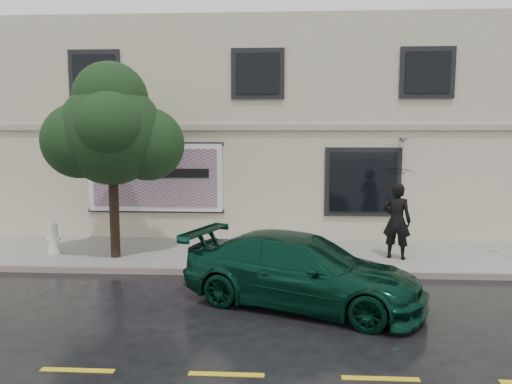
# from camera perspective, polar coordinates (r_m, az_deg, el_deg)

# --- Properties ---
(ground) EXTENTS (90.00, 90.00, 0.00)m
(ground) POSITION_cam_1_polar(r_m,az_deg,el_deg) (10.89, -1.23, -11.72)
(ground) COLOR black
(ground) RESTS_ON ground
(sidewalk) EXTENTS (20.00, 3.50, 0.15)m
(sidewalk) POSITION_cam_1_polar(r_m,az_deg,el_deg) (13.98, -0.18, -7.16)
(sidewalk) COLOR #9D9C95
(sidewalk) RESTS_ON ground
(curb) EXTENTS (20.00, 0.18, 0.16)m
(curb) POSITION_cam_1_polar(r_m,az_deg,el_deg) (12.30, -0.68, -9.15)
(curb) COLOR gray
(curb) RESTS_ON ground
(road_marking) EXTENTS (19.00, 0.12, 0.01)m
(road_marking) POSITION_cam_1_polar(r_m,az_deg,el_deg) (7.67, -3.41, -20.08)
(road_marking) COLOR gold
(road_marking) RESTS_ON ground
(building) EXTENTS (20.00, 8.12, 7.00)m
(building) POSITION_cam_1_polar(r_m,az_deg,el_deg) (19.30, 0.86, 7.02)
(building) COLOR beige
(building) RESTS_ON ground
(billboard) EXTENTS (4.30, 0.16, 2.20)m
(billboard) POSITION_cam_1_polar(r_m,az_deg,el_deg) (15.79, -11.48, 1.63)
(billboard) COLOR white
(billboard) RESTS_ON ground
(car) EXTENTS (5.33, 3.82, 1.42)m
(car) POSITION_cam_1_polar(r_m,az_deg,el_deg) (10.18, 5.24, -8.92)
(car) COLOR #083122
(car) RESTS_ON ground
(pedestrian) EXTENTS (0.87, 0.74, 2.01)m
(pedestrian) POSITION_cam_1_polar(r_m,az_deg,el_deg) (13.58, 15.78, -3.19)
(pedestrian) COLOR black
(pedestrian) RESTS_ON sidewalk
(umbrella) EXTENTS (1.18, 1.18, 0.74)m
(umbrella) POSITION_cam_1_polar(r_m,az_deg,el_deg) (13.41, 15.98, 2.61)
(umbrella) COLOR black
(umbrella) RESTS_ON pedestrian
(street_tree) EXTENTS (2.68, 2.68, 4.63)m
(street_tree) POSITION_cam_1_polar(r_m,az_deg,el_deg) (13.54, -16.18, 6.40)
(street_tree) COLOR black
(street_tree) RESTS_ON sidewalk
(fire_hydrant) EXTENTS (0.36, 0.34, 0.88)m
(fire_hydrant) POSITION_cam_1_polar(r_m,az_deg,el_deg) (14.72, -22.13, -4.95)
(fire_hydrant) COLOR silver
(fire_hydrant) RESTS_ON sidewalk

